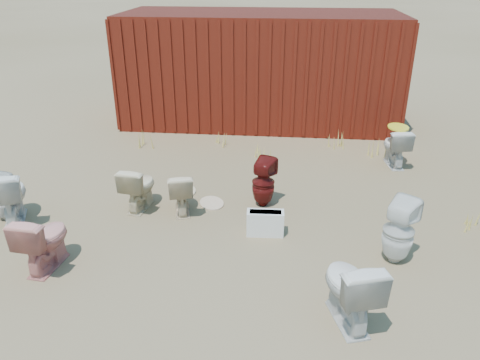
# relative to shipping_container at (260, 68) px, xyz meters

# --- Properties ---
(ground) EXTENTS (100.00, 100.00, 0.00)m
(ground) POSITION_rel_shipping_container_xyz_m (0.00, -5.20, -1.20)
(ground) COLOR brown
(ground) RESTS_ON ground
(shipping_container) EXTENTS (6.00, 2.40, 2.40)m
(shipping_container) POSITION_rel_shipping_container_xyz_m (0.00, 0.00, 0.00)
(shipping_container) COLOR #53160D
(shipping_container) RESTS_ON ground
(toilet_front_a) EXTENTS (0.72, 0.90, 0.80)m
(toilet_front_a) POSITION_rel_shipping_container_xyz_m (-3.21, -5.12, -0.80)
(toilet_front_a) COLOR silver
(toilet_front_a) RESTS_ON ground
(toilet_front_pink) EXTENTS (0.49, 0.77, 0.74)m
(toilet_front_pink) POSITION_rel_shipping_container_xyz_m (-2.20, -6.14, -0.83)
(toilet_front_pink) COLOR #DA857E
(toilet_front_pink) RESTS_ON ground
(toilet_front_c) EXTENTS (0.66, 0.89, 0.81)m
(toilet_front_c) POSITION_rel_shipping_container_xyz_m (1.32, -6.74, -0.79)
(toilet_front_c) COLOR silver
(toilet_front_c) RESTS_ON ground
(toilet_front_maroon) EXTENTS (0.45, 0.45, 0.76)m
(toilet_front_maroon) POSITION_rel_shipping_container_xyz_m (0.32, -4.29, -0.82)
(toilet_front_maroon) COLOR #5D120F
(toilet_front_maroon) RESTS_ON ground
(toilet_back_a) EXTENTS (0.37, 0.38, 0.69)m
(toilet_back_a) POSITION_rel_shipping_container_xyz_m (-3.36, -5.09, -0.86)
(toilet_back_a) COLOR silver
(toilet_back_a) RESTS_ON ground
(toilet_back_beige_left) EXTENTS (0.48, 0.73, 0.69)m
(toilet_back_beige_left) POSITION_rel_shipping_container_xyz_m (-1.52, -4.56, -0.85)
(toilet_back_beige_left) COLOR beige
(toilet_back_beige_left) RESTS_ON ground
(toilet_back_beige_right) EXTENTS (0.50, 0.70, 0.65)m
(toilet_back_beige_right) POSITION_rel_shipping_container_xyz_m (-0.87, -4.61, -0.88)
(toilet_back_beige_right) COLOR beige
(toilet_back_beige_right) RESTS_ON ground
(toilet_back_yellowlid) EXTENTS (0.49, 0.75, 0.71)m
(toilet_back_yellowlid) POSITION_rel_shipping_container_xyz_m (2.61, -2.50, -0.84)
(toilet_back_yellowlid) COLOR silver
(toilet_back_yellowlid) RESTS_ON ground
(toilet_back_e) EXTENTS (0.53, 0.54, 0.84)m
(toilet_back_e) POSITION_rel_shipping_container_xyz_m (2.04, -5.59, -0.78)
(toilet_back_e) COLOR white
(toilet_back_e) RESTS_ON ground
(yellow_lid) EXTENTS (0.36, 0.45, 0.02)m
(yellow_lid) POSITION_rel_shipping_container_xyz_m (2.61, -2.50, -0.47)
(yellow_lid) COLOR yellow
(yellow_lid) RESTS_ON toilet_back_yellowlid
(loose_tank) EXTENTS (0.51, 0.22, 0.35)m
(loose_tank) POSITION_rel_shipping_container_xyz_m (0.40, -5.14, -1.02)
(loose_tank) COLOR silver
(loose_tank) RESTS_ON ground
(loose_lid_near) EXTENTS (0.51, 0.58, 0.02)m
(loose_lid_near) POSITION_rel_shipping_container_xyz_m (-0.98, -3.96, -1.19)
(loose_lid_near) COLOR beige
(loose_lid_near) RESTS_ON ground
(loose_lid_far) EXTENTS (0.52, 0.58, 0.02)m
(loose_lid_far) POSITION_rel_shipping_container_xyz_m (-0.46, -4.34, -1.19)
(loose_lid_far) COLOR beige
(loose_lid_far) RESTS_ON ground
(weed_clump_a) EXTENTS (0.36, 0.36, 0.33)m
(weed_clump_a) POSITION_rel_shipping_container_xyz_m (-2.14, -2.06, -1.04)
(weed_clump_a) COLOR #CAB450
(weed_clump_a) RESTS_ON ground
(weed_clump_b) EXTENTS (0.32, 0.32, 0.25)m
(weed_clump_b) POSITION_rel_shipping_container_xyz_m (0.21, -2.31, -1.07)
(weed_clump_b) COLOR #CAB450
(weed_clump_b) RESTS_ON ground
(weed_clump_c) EXTENTS (0.36, 0.36, 0.31)m
(weed_clump_c) POSITION_rel_shipping_container_xyz_m (2.37, -2.15, -1.05)
(weed_clump_c) COLOR #CAB450
(weed_clump_c) RESTS_ON ground
(weed_clump_d) EXTENTS (0.30, 0.30, 0.25)m
(weed_clump_d) POSITION_rel_shipping_container_xyz_m (-0.71, -1.78, -1.08)
(weed_clump_d) COLOR #CAB450
(weed_clump_d) RESTS_ON ground
(weed_clump_e) EXTENTS (0.34, 0.34, 0.31)m
(weed_clump_e) POSITION_rel_shipping_container_xyz_m (1.61, -1.70, -1.05)
(weed_clump_e) COLOR #CAB450
(weed_clump_e) RESTS_ON ground
(weed_clump_f) EXTENTS (0.28, 0.28, 0.23)m
(weed_clump_f) POSITION_rel_shipping_container_xyz_m (3.29, -4.71, -1.09)
(weed_clump_f) COLOR #CAB450
(weed_clump_f) RESTS_ON ground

